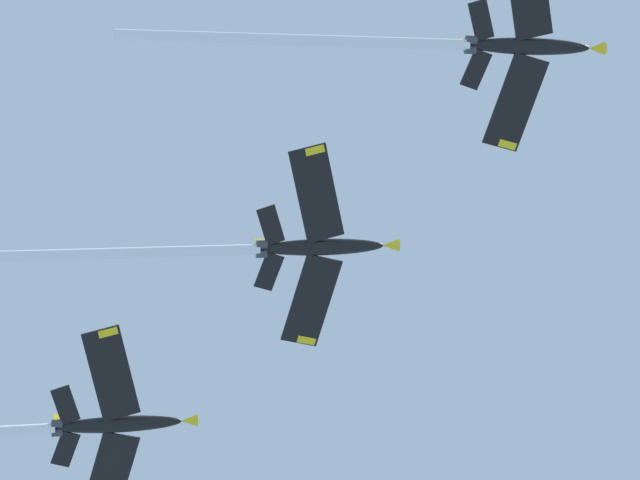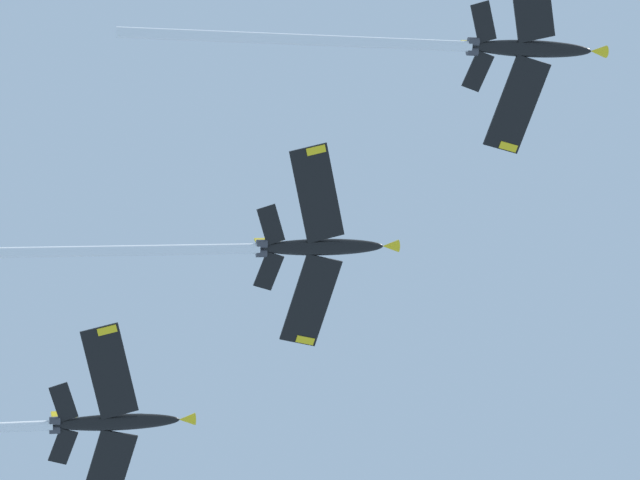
{
  "view_description": "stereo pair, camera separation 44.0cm",
  "coord_description": "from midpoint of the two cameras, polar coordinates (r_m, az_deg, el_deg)",
  "views": [
    {
      "loc": [
        -30.35,
        18.24,
        1.95
      ],
      "look_at": [
        -31.04,
        57.05,
        124.35
      ],
      "focal_mm": 76.79,
      "sensor_mm": 36.0,
      "label": 1
    },
    {
      "loc": [
        -30.79,
        18.23,
        1.95
      ],
      "look_at": [
        -31.04,
        57.05,
        124.35
      ],
      "focal_mm": 76.79,
      "sensor_mm": 36.0,
      "label": 2
    }
  ],
  "objects": [
    {
      "name": "jet_second",
      "position": [
        126.42,
        4.97,
        8.09
      ],
      "size": [
        44.82,
        20.12,
        11.36
      ],
      "color": "black"
    },
    {
      "name": "jet_third",
      "position": [
        126.73,
        -4.4,
        -0.37
      ],
      "size": [
        48.35,
        20.15,
        12.11
      ],
      "color": "black"
    },
    {
      "name": "jet_fourth",
      "position": [
        131.69,
        -11.87,
        -7.58
      ],
      "size": [
        41.61,
        20.14,
        11.27
      ],
      "color": "black"
    }
  ]
}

